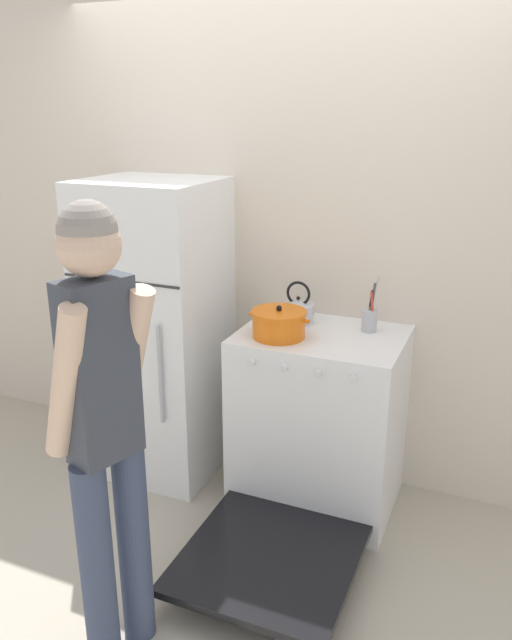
{
  "coord_description": "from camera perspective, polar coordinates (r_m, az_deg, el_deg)",
  "views": [
    {
      "loc": [
        1.11,
        -3.04,
        1.97
      ],
      "look_at": [
        0.02,
        -0.45,
        1.01
      ],
      "focal_mm": 35.0,
      "sensor_mm": 36.0,
      "label": 1
    }
  ],
  "objects": [
    {
      "name": "ground_plane",
      "position": [
        3.79,
        2.51,
        -12.47
      ],
      "size": [
        14.0,
        14.0,
        0.0
      ],
      "primitive_type": "plane",
      "color": "#B2A893"
    },
    {
      "name": "wall_back",
      "position": [
        3.34,
        3.01,
        6.82
      ],
      "size": [
        10.0,
        0.06,
        2.55
      ],
      "color": "beige",
      "rests_on": "ground_plane"
    },
    {
      "name": "refrigerator",
      "position": [
        3.45,
        -9.04,
        -0.97
      ],
      "size": [
        0.68,
        0.63,
        1.63
      ],
      "color": "white",
      "rests_on": "ground_plane"
    },
    {
      "name": "stove_range",
      "position": [
        3.2,
        5.55,
        -9.41
      ],
      "size": [
        0.8,
        1.35,
        0.93
      ],
      "color": "white",
      "rests_on": "ground_plane"
    },
    {
      "name": "dutch_oven_pot",
      "position": [
        2.97,
        2.1,
        -0.33
      ],
      "size": [
        0.3,
        0.26,
        0.16
      ],
      "color": "orange",
      "rests_on": "stove_range"
    },
    {
      "name": "tea_kettle",
      "position": [
        3.18,
        3.9,
        0.91
      ],
      "size": [
        0.2,
        0.16,
        0.22
      ],
      "color": "silver",
      "rests_on": "stove_range"
    },
    {
      "name": "utensil_jar",
      "position": [
        3.09,
        10.34,
        0.21
      ],
      "size": [
        0.08,
        0.08,
        0.28
      ],
      "color": "#B7BABF",
      "rests_on": "stove_range"
    },
    {
      "name": "person",
      "position": [
        2.18,
        -13.73,
        -8.8
      ],
      "size": [
        0.35,
        0.4,
        1.71
      ],
      "rotation": [
        0.0,
        0.0,
        1.26
      ],
      "color": "#38425B",
      "rests_on": "ground_plane"
    }
  ]
}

